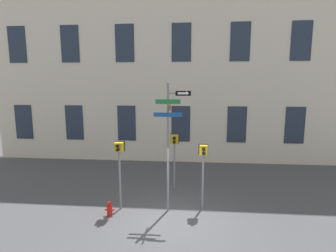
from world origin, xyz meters
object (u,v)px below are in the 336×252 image
street_sign_pole (170,136)px  pedestrian_signal_right (203,159)px  fire_hydrant (110,209)px  pedestrian_signal_left (119,157)px  pedestrian_signal_across (174,146)px

street_sign_pole → pedestrian_signal_right: 1.61m
street_sign_pole → fire_hydrant: 3.52m
pedestrian_signal_right → fire_hydrant: 4.00m
pedestrian_signal_left → pedestrian_signal_right: bearing=5.2°
pedestrian_signal_left → pedestrian_signal_across: (1.99, 2.27, -0.04)m
street_sign_pole → pedestrian_signal_across: size_ratio=1.89×
pedestrian_signal_across → pedestrian_signal_right: bearing=-58.1°
street_sign_pole → pedestrian_signal_right: bearing=12.8°
pedestrian_signal_across → fire_hydrant: size_ratio=4.60×
fire_hydrant → pedestrian_signal_left: bearing=65.0°
fire_hydrant → pedestrian_signal_right: bearing=14.0°
street_sign_pole → fire_hydrant: street_sign_pole is taller
street_sign_pole → pedestrian_signal_across: 2.44m
street_sign_pole → fire_hydrant: bearing=-165.3°
pedestrian_signal_right → fire_hydrant: size_ratio=4.59×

